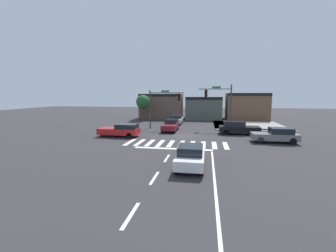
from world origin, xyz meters
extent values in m
plane|color=#302D30|center=(0.00, 0.00, 0.00)|extent=(120.00, 120.00, 0.00)
cube|color=silver|center=(-4.60, -4.50, 0.00)|extent=(0.44, 3.11, 0.01)
cube|color=silver|center=(-3.57, -4.50, 0.00)|extent=(0.44, 3.11, 0.01)
cube|color=silver|center=(-2.55, -4.50, 0.00)|extent=(0.44, 3.11, 0.01)
cube|color=silver|center=(-1.53, -4.50, 0.00)|extent=(0.44, 3.11, 0.01)
cube|color=silver|center=(-0.51, -4.50, 0.00)|extent=(0.44, 3.11, 0.01)
cube|color=silver|center=(0.51, -4.50, 0.00)|extent=(0.44, 3.11, 0.01)
cube|color=silver|center=(1.53, -4.50, 0.00)|extent=(0.44, 3.11, 0.01)
cube|color=silver|center=(2.55, -4.50, 0.00)|extent=(0.44, 3.11, 0.01)
cube|color=silver|center=(3.57, -4.50, 0.00)|extent=(0.44, 3.11, 0.01)
cube|color=silver|center=(4.60, -4.50, 0.00)|extent=(0.44, 3.11, 0.01)
cube|color=white|center=(0.00, -6.50, 0.00)|extent=(6.80, 0.50, 0.01)
cube|color=white|center=(0.00, -9.50, 0.00)|extent=(0.16, 2.00, 0.01)
cube|color=white|center=(0.00, -13.50, 0.00)|extent=(0.16, 2.00, 0.01)
cube|color=white|center=(0.00, -17.50, 0.00)|extent=(0.16, 2.00, 0.01)
cube|color=white|center=(3.30, -16.00, 0.00)|extent=(0.14, 18.00, 0.01)
cylinder|color=yellow|center=(1.85, -9.12, 0.00)|extent=(1.01, 1.01, 0.01)
cylinder|color=white|center=(1.63, -9.12, 0.01)|extent=(0.16, 0.16, 0.00)
cylinder|color=white|center=(2.08, -9.12, 0.01)|extent=(0.16, 0.16, 0.00)
cube|color=white|center=(1.85, -9.12, 0.01)|extent=(0.45, 0.04, 0.00)
cube|color=gray|center=(9.00, 5.20, 0.07)|extent=(10.00, 1.60, 0.15)
cube|color=gray|center=(4.80, 10.00, 0.07)|extent=(1.60, 10.00, 0.15)
cube|color=gray|center=(9.00, 10.00, 0.07)|extent=(10.00, 10.00, 0.15)
cube|color=brown|center=(-6.02, 18.69, 2.42)|extent=(7.97, 5.38, 4.83)
cube|color=black|center=(-6.02, 16.20, 4.58)|extent=(7.97, 0.50, 0.50)
cube|color=#4C564C|center=(2.27, 19.40, 2.13)|extent=(6.69, 6.81, 4.27)
cube|color=black|center=(2.27, 16.20, 4.02)|extent=(6.69, 0.50, 0.50)
cube|color=brown|center=(10.19, 19.15, 2.49)|extent=(7.30, 6.31, 4.97)
cube|color=black|center=(10.19, 16.20, 4.72)|extent=(7.30, 0.50, 0.50)
cylinder|color=#383A3D|center=(-4.92, 4.98, 2.63)|extent=(0.18, 0.18, 5.27)
cylinder|color=#383A3D|center=(-2.55, 4.98, 4.90)|extent=(4.75, 0.12, 0.12)
cube|color=black|center=(-0.87, 4.98, 4.32)|extent=(0.32, 0.32, 0.95)
sphere|color=#470A0A|center=(-1.04, 4.98, 4.62)|extent=(0.22, 0.22, 0.22)
sphere|color=orange|center=(-1.04, 4.98, 4.32)|extent=(0.22, 0.22, 0.22)
sphere|color=#0C3814|center=(-1.04, 4.98, 4.03)|extent=(0.22, 0.22, 0.22)
cube|color=#197233|center=(-2.78, 4.98, 5.12)|extent=(1.10, 0.03, 0.24)
cylinder|color=#383A3D|center=(5.91, 5.28, 2.98)|extent=(0.18, 0.18, 5.97)
cylinder|color=#383A3D|center=(3.81, 5.28, 5.40)|extent=(4.21, 0.12, 0.12)
cube|color=black|center=(2.64, 5.28, 4.82)|extent=(0.32, 0.32, 0.95)
sphere|color=#470A0A|center=(2.81, 5.28, 5.12)|extent=(0.22, 0.22, 0.22)
sphere|color=orange|center=(2.81, 5.28, 4.82)|extent=(0.22, 0.22, 0.22)
sphere|color=#0C3814|center=(2.81, 5.28, 4.53)|extent=(0.22, 0.22, 0.22)
cube|color=#197233|center=(4.02, 5.28, 5.62)|extent=(1.10, 0.03, 0.24)
cube|color=maroon|center=(-1.73, 3.00, 0.63)|extent=(1.73, 4.42, 0.62)
cube|color=black|center=(-1.73, 4.01, 1.17)|extent=(1.52, 2.06, 0.47)
cylinder|color=black|center=(-0.97, 1.49, 0.35)|extent=(0.22, 0.70, 0.70)
cylinder|color=black|center=(-2.49, 1.49, 0.35)|extent=(0.22, 0.70, 0.70)
cylinder|color=black|center=(-0.97, 4.50, 0.35)|extent=(0.22, 0.70, 0.70)
cylinder|color=black|center=(-2.49, 4.50, 0.35)|extent=(0.22, 0.70, 0.70)
cube|color=red|center=(-6.80, -1.78, 0.61)|extent=(4.41, 1.89, 0.67)
cube|color=black|center=(-5.85, -1.78, 1.19)|extent=(2.29, 1.66, 0.49)
cylinder|color=black|center=(-8.30, -2.62, 0.30)|extent=(0.61, 0.22, 0.61)
cylinder|color=black|center=(-8.30, -0.95, 0.30)|extent=(0.61, 0.22, 0.61)
cylinder|color=black|center=(-5.31, -2.62, 0.30)|extent=(0.61, 0.22, 0.61)
cylinder|color=black|center=(-5.31, -0.95, 0.30)|extent=(0.61, 0.22, 0.61)
cube|color=black|center=(6.64, 2.02, 0.61)|extent=(4.60, 1.84, 0.67)
cube|color=black|center=(6.05, 2.02, 1.24)|extent=(2.37, 1.62, 0.58)
cylinder|color=black|center=(8.20, 2.83, 0.31)|extent=(0.62, 0.22, 0.62)
cylinder|color=black|center=(8.20, 1.22, 0.31)|extent=(0.62, 0.22, 0.62)
cylinder|color=black|center=(5.07, 2.83, 0.31)|extent=(0.62, 0.22, 0.62)
cylinder|color=black|center=(5.07, 1.22, 0.31)|extent=(0.62, 0.22, 0.62)
cube|color=#B7BABF|center=(-1.99, 10.14, 0.61)|extent=(1.94, 4.23, 0.60)
cube|color=black|center=(-1.99, 10.23, 1.16)|extent=(1.70, 2.02, 0.50)
cylinder|color=black|center=(-1.13, 8.70, 0.34)|extent=(0.22, 0.69, 0.69)
cylinder|color=black|center=(-2.85, 8.70, 0.34)|extent=(0.22, 0.69, 0.69)
cylinder|color=black|center=(-1.13, 11.57, 0.34)|extent=(0.22, 0.69, 0.69)
cylinder|color=black|center=(-2.85, 11.57, 0.34)|extent=(0.22, 0.69, 0.69)
cube|color=white|center=(1.85, -11.24, 0.62)|extent=(1.72, 4.11, 0.60)
cube|color=black|center=(1.85, -11.41, 1.18)|extent=(1.52, 1.91, 0.52)
cylinder|color=black|center=(1.10, -9.84, 0.35)|extent=(0.22, 0.70, 0.70)
cylinder|color=black|center=(2.60, -9.84, 0.35)|extent=(0.22, 0.70, 0.70)
cylinder|color=black|center=(1.10, -12.63, 0.35)|extent=(0.22, 0.70, 0.70)
cylinder|color=black|center=(2.60, -12.63, 0.35)|extent=(0.22, 0.70, 0.70)
cube|color=slate|center=(9.34, -2.34, 0.61)|extent=(4.21, 1.75, 0.61)
cube|color=black|center=(9.92, -2.34, 1.18)|extent=(2.03, 1.54, 0.54)
cylinder|color=black|center=(7.90, -3.10, 0.33)|extent=(0.66, 0.22, 0.66)
cylinder|color=black|center=(7.90, -1.58, 0.33)|extent=(0.66, 0.22, 0.66)
cylinder|color=black|center=(10.77, -3.10, 0.33)|extent=(0.66, 0.22, 0.66)
cylinder|color=black|center=(10.77, -1.58, 0.33)|extent=(0.66, 0.22, 0.66)
cylinder|color=#4C3823|center=(-8.50, 14.00, 1.40)|extent=(0.36, 0.36, 2.80)
sphere|color=#235628|center=(-8.50, 14.00, 3.40)|extent=(2.49, 2.49, 2.49)
camera|label=1|loc=(2.78, -25.24, 4.58)|focal=24.03mm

